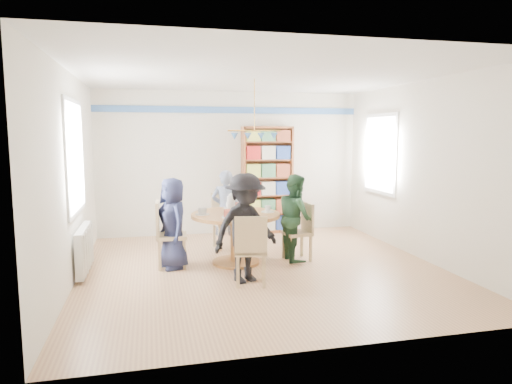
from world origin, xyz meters
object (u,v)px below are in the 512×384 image
object	(u,v)px
chair_far	(225,218)
chair_near	(251,247)
chair_left	(166,231)
chair_right	(301,229)
person_right	(296,217)
radiator	(84,249)
dining_table	(236,226)
person_left	(173,223)
person_far	(226,210)
person_near	(245,228)
bookshelf	(267,181)

from	to	relation	value
chair_far	chair_near	bearing A→B (deg)	-90.11
chair_left	chair_right	size ratio (longest dim) A/B	1.10
chair_near	person_right	bearing A→B (deg)	48.18
radiator	person_right	size ratio (longest dim) A/B	0.76
dining_table	chair_far	world-z (taller)	chair_far
chair_right	person_left	size ratio (longest dim) A/B	0.67
chair_right	person_far	xyz separation A→B (m)	(-1.01, 0.88, 0.18)
person_left	person_near	distance (m)	1.21
chair_far	person_near	size ratio (longest dim) A/B	0.65
radiator	person_left	xyz separation A→B (m)	(1.20, 0.04, 0.30)
chair_far	bookshelf	bearing A→B (deg)	44.69
radiator	dining_table	world-z (taller)	dining_table
chair_right	chair_far	bearing A→B (deg)	134.82
dining_table	chair_far	xyz separation A→B (m)	(0.00, 1.01, -0.05)
chair_left	chair_far	bearing A→B (deg)	43.77
chair_left	person_right	size ratio (longest dim) A/B	0.73
person_near	dining_table	bearing A→B (deg)	66.78
chair_far	person_left	size ratio (longest dim) A/B	0.71
person_left	person_right	xyz separation A→B (m)	(1.83, 0.01, 0.01)
person_far	bookshelf	xyz separation A→B (m)	(0.99, 1.11, 0.35)
person_near	bookshelf	world-z (taller)	bookshelf
chair_left	radiator	bearing A→B (deg)	-174.87
chair_right	person_right	world-z (taller)	person_right
chair_left	person_near	xyz separation A→B (m)	(0.97, -0.89, 0.18)
chair_left	person_left	bearing A→B (deg)	-29.01
chair_left	bookshelf	size ratio (longest dim) A/B	0.47
chair_far	person_near	distance (m)	1.87
dining_table	person_left	world-z (taller)	person_left
chair_far	bookshelf	distance (m)	1.47
person_right	person_left	bearing A→B (deg)	90.71
person_near	chair_near	bearing A→B (deg)	-101.31
radiator	dining_table	distance (m)	2.11
person_right	person_far	world-z (taller)	person_far
radiator	person_left	bearing A→B (deg)	1.97
radiator	dining_table	xyz separation A→B (m)	(2.10, 0.06, 0.21)
chair_near	person_left	world-z (taller)	person_left
person_left	person_far	size ratio (longest dim) A/B	0.98
dining_table	chair_near	xyz separation A→B (m)	(-0.00, -1.04, -0.06)
chair_right	person_near	bearing A→B (deg)	-141.03
chair_near	person_right	world-z (taller)	person_right
person_right	chair_right	bearing A→B (deg)	-88.98
bookshelf	chair_left	bearing A→B (deg)	-135.77
dining_table	person_near	xyz separation A→B (m)	(-0.03, -0.85, 0.15)
chair_near	chair_right	bearing A→B (deg)	45.55
person_left	person_right	distance (m)	1.83
chair_far	person_left	distance (m)	1.37
person_far	radiator	bearing A→B (deg)	42.12
person_left	chair_right	bearing A→B (deg)	72.63
dining_table	chair_left	bearing A→B (deg)	177.60
chair_left	person_near	size ratio (longest dim) A/B	0.68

